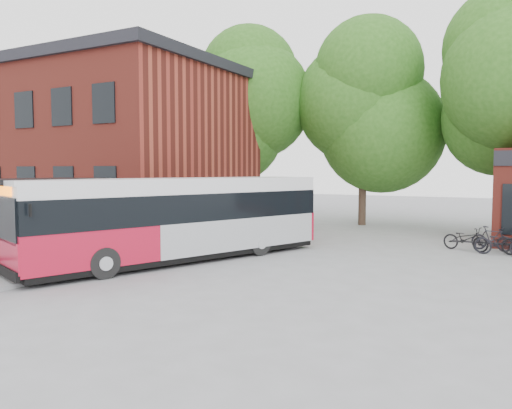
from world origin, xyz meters
The scene contains 10 objects.
ground centered at (0.00, 0.00, 0.00)m, with size 100.00×100.00×0.00m, color gray.
station_building centered at (-13.00, 9.00, 4.25)m, with size 18.40×10.40×8.50m, color maroon, non-canonical shape.
bus_shelter centered at (-4.50, -1.00, 1.45)m, with size 3.60×7.00×2.90m, color black, non-canonical shape.
tree_0 centered at (-6.00, 16.00, 5.50)m, with size 7.92×7.92×11.00m, color #245216, non-canonical shape.
tree_1 centered at (1.00, 17.00, 5.20)m, with size 7.92×7.92×10.40m, color #245216, non-canonical shape.
tree_2 centered at (8.00, 16.00, 5.50)m, with size 7.92×7.92×11.00m, color #245216, non-canonical shape.
city_bus centered at (-1.36, 2.98, 1.43)m, with size 2.40×11.24×2.86m, color #B7112C, non-canonical shape.
bicycle_0 centered at (7.15, 9.95, 0.47)m, with size 0.62×1.78×0.93m, color black.
bicycle_1 centered at (8.05, 10.43, 0.47)m, with size 0.44×1.57×0.94m, color black.
bicycle_2 centered at (8.41, 9.30, 0.49)m, with size 0.64×1.85×0.97m, color black.
Camera 1 is at (9.05, -10.87, 3.15)m, focal length 35.00 mm.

